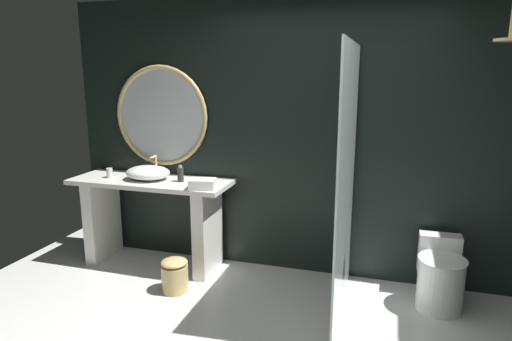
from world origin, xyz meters
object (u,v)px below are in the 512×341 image
object	(u,v)px
round_wall_mirror	(161,116)
folded_hand_towel	(202,184)
soap_dispenser	(181,174)
rain_shower_head	(510,34)
waste_bin	(175,275)
toilet	(440,276)
vessel_sink	(148,173)
tumbler_cup	(110,173)

from	to	relation	value
round_wall_mirror	folded_hand_towel	size ratio (longest dim) A/B	4.49
soap_dispenser	rain_shower_head	size ratio (longest dim) A/B	0.41
waste_bin	rain_shower_head	bearing A→B (deg)	5.44
toilet	folded_hand_towel	distance (m)	2.16
vessel_sink	rain_shower_head	world-z (taller)	rain_shower_head
vessel_sink	round_wall_mirror	distance (m)	0.59
soap_dispenser	round_wall_mirror	bearing A→B (deg)	141.81
soap_dispenser	folded_hand_towel	bearing A→B (deg)	-31.79
rain_shower_head	waste_bin	world-z (taller)	rain_shower_head
vessel_sink	waste_bin	xyz separation A→B (m)	(0.49, -0.46, -0.80)
waste_bin	tumbler_cup	bearing A→B (deg)	155.00
soap_dispenser	round_wall_mirror	xyz separation A→B (m)	(-0.32, 0.25, 0.52)
tumbler_cup	round_wall_mirror	distance (m)	0.76
round_wall_mirror	waste_bin	xyz separation A→B (m)	(0.47, -0.72, -1.32)
rain_shower_head	toilet	size ratio (longest dim) A/B	0.70
soap_dispenser	folded_hand_towel	world-z (taller)	soap_dispenser
tumbler_cup	soap_dispenser	bearing A→B (deg)	4.31
round_wall_mirror	waste_bin	world-z (taller)	round_wall_mirror
waste_bin	vessel_sink	bearing A→B (deg)	136.75
folded_hand_towel	rain_shower_head	bearing A→B (deg)	-1.12
soap_dispenser	rain_shower_head	xyz separation A→B (m)	(2.63, -0.24, 1.21)
vessel_sink	folded_hand_towel	xyz separation A→B (m)	(0.66, -0.18, -0.02)
vessel_sink	folded_hand_towel	distance (m)	0.68
rain_shower_head	waste_bin	size ratio (longest dim) A/B	1.25
round_wall_mirror	folded_hand_towel	xyz separation A→B (m)	(0.63, -0.44, -0.55)
soap_dispenser	waste_bin	distance (m)	0.94
vessel_sink	toilet	size ratio (longest dim) A/B	0.80
soap_dispenser	rain_shower_head	world-z (taller)	rain_shower_head
folded_hand_towel	tumbler_cup	bearing A→B (deg)	172.66
vessel_sink	rain_shower_head	bearing A→B (deg)	-4.37
toilet	folded_hand_towel	size ratio (longest dim) A/B	2.47
folded_hand_towel	soap_dispenser	bearing A→B (deg)	148.21
soap_dispenser	round_wall_mirror	size ratio (longest dim) A/B	0.16
soap_dispenser	vessel_sink	bearing A→B (deg)	-178.10
soap_dispenser	toilet	world-z (taller)	soap_dispenser
round_wall_mirror	rain_shower_head	distance (m)	3.06
waste_bin	folded_hand_towel	distance (m)	0.84
round_wall_mirror	vessel_sink	bearing A→B (deg)	-96.03
tumbler_cup	toilet	distance (m)	3.18
vessel_sink	toilet	world-z (taller)	vessel_sink
vessel_sink	rain_shower_head	distance (m)	3.22
rain_shower_head	round_wall_mirror	bearing A→B (deg)	170.59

